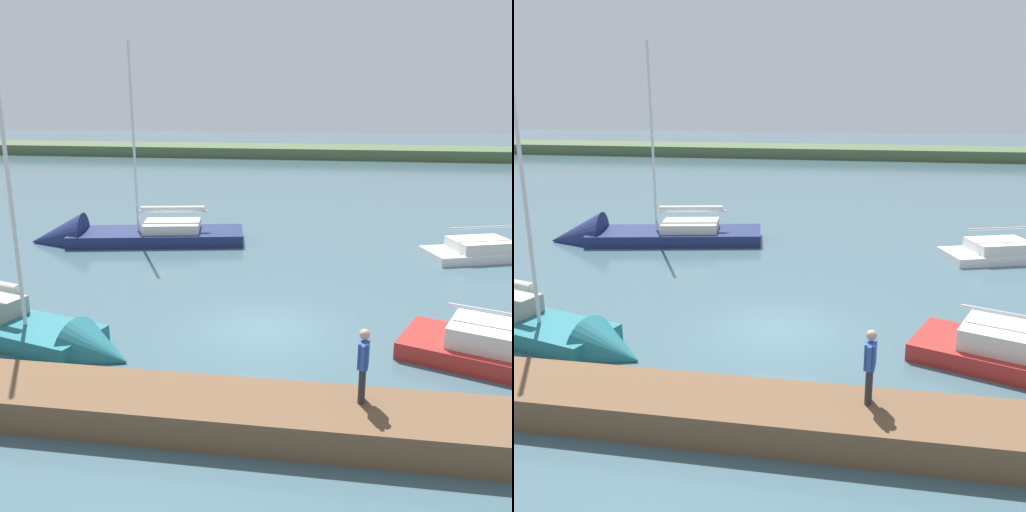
% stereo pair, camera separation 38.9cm
% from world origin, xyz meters
% --- Properties ---
extents(ground_plane, '(200.00, 200.00, 0.00)m').
position_xyz_m(ground_plane, '(0.00, 0.00, 0.00)').
color(ground_plane, '#42606B').
extents(far_shoreline, '(180.00, 8.00, 2.40)m').
position_xyz_m(far_shoreline, '(0.00, -53.26, 0.00)').
color(far_shoreline, '#4C603D').
rests_on(far_shoreline, ground_plane).
extents(dock_pier, '(21.13, 1.97, 0.75)m').
position_xyz_m(dock_pier, '(0.00, 5.63, 0.37)').
color(dock_pier, brown).
rests_on(dock_pier, ground_plane).
extents(sailboat_mid_channel, '(10.77, 4.82, 10.84)m').
position_xyz_m(sailboat_mid_channel, '(8.84, -9.62, 0.14)').
color(sailboat_mid_channel, navy).
rests_on(sailboat_mid_channel, ground_plane).
extents(sailboat_behind_pier, '(7.78, 3.94, 9.22)m').
position_xyz_m(sailboat_behind_pier, '(6.55, 2.11, 0.17)').
color(sailboat_behind_pier, '#1E6B75').
rests_on(sailboat_behind_pier, ground_plane).
extents(person_on_dock, '(0.26, 0.63, 1.64)m').
position_xyz_m(person_on_dock, '(-2.84, 5.33, 1.69)').
color(person_on_dock, '#28282D').
rests_on(person_on_dock, dock_pier).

